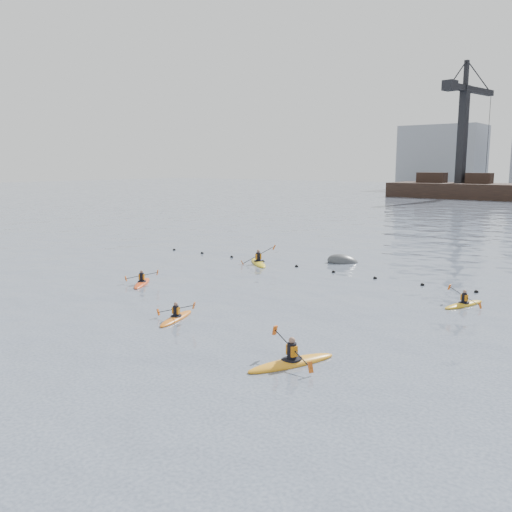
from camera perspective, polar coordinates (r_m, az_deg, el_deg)
The scene contains 8 objects.
ground at distance 18.54m, azimuth -23.43°, elevation -13.13°, with size 400.00×400.00×0.00m, color #3D4859.
float_line at distance 34.97m, azimuth 10.39°, elevation -1.94°, with size 33.24×0.73×0.24m.
kayaker_0 at distance 24.93m, azimuth -8.41°, elevation -6.42°, with size 1.88×2.88×0.99m.
kayaker_1 at distance 19.35m, azimuth 3.78°, elevation -11.03°, with size 2.30×3.55×1.26m.
kayaker_2 at distance 32.53m, azimuth -11.92°, elevation -2.75°, with size 2.21×2.73×0.97m.
kayaker_3 at distance 28.93m, azimuth 21.04°, elevation -4.72°, with size 1.88×2.87×1.03m.
kayaker_5 at distance 38.32m, azimuth 0.24°, elevation -0.66°, with size 3.18×2.88×1.46m.
mooring_buoy at distance 39.30m, azimuth 9.15°, elevation -0.68°, with size 2.32×1.37×1.16m, color #3B3D40.
Camera 1 is at (15.29, -7.90, 6.91)m, focal length 38.00 mm.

